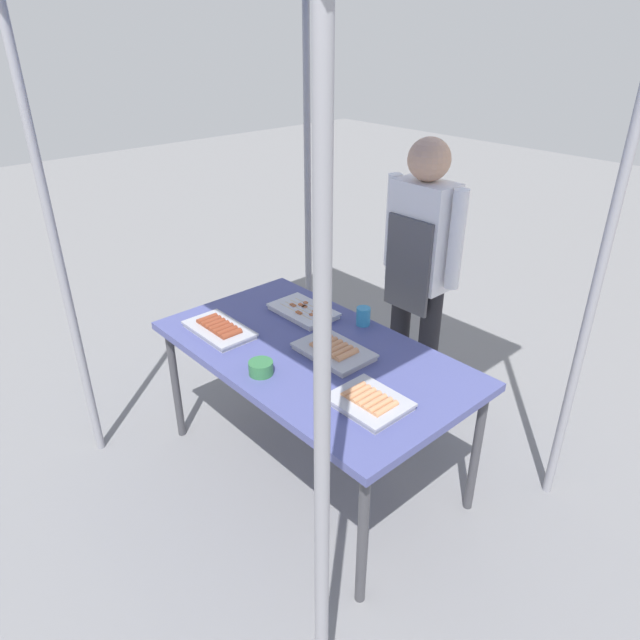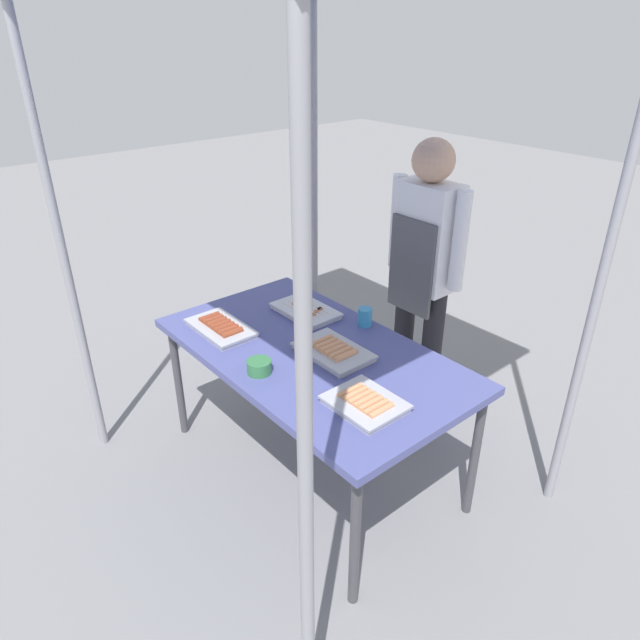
{
  "view_description": "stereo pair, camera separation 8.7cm",
  "coord_description": "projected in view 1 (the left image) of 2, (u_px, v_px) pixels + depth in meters",
  "views": [
    {
      "loc": [
        1.82,
        -1.6,
        2.19
      ],
      "look_at": [
        0.0,
        0.05,
        0.9
      ],
      "focal_mm": 32.14,
      "sensor_mm": 36.0,
      "label": 1
    },
    {
      "loc": [
        1.88,
        -1.53,
        2.19
      ],
      "look_at": [
        0.0,
        0.05,
        0.9
      ],
      "focal_mm": 32.14,
      "sensor_mm": 36.0,
      "label": 2
    }
  ],
  "objects": [
    {
      "name": "ground_plane",
      "position": [
        313.0,
        467.0,
        3.16
      ],
      "size": [
        18.0,
        18.0,
        0.0
      ],
      "primitive_type": "plane",
      "color": "slate"
    },
    {
      "name": "stall_table",
      "position": [
        313.0,
        359.0,
        2.84
      ],
      "size": [
        1.6,
        0.9,
        0.75
      ],
      "color": "#4C518C",
      "rests_on": "ground"
    },
    {
      "name": "tray_grilled_sausages",
      "position": [
        334.0,
        351.0,
        2.77
      ],
      "size": [
        0.37,
        0.24,
        0.05
      ],
      "color": "#ADADB2",
      "rests_on": "stall_table"
    },
    {
      "name": "tray_meat_skewers",
      "position": [
        303.0,
        311.0,
        3.15
      ],
      "size": [
        0.37,
        0.23,
        0.04
      ],
      "color": "silver",
      "rests_on": "stall_table"
    },
    {
      "name": "tray_pork_links",
      "position": [
        219.0,
        329.0,
        2.96
      ],
      "size": [
        0.38,
        0.22,
        0.05
      ],
      "color": "#ADADB2",
      "rests_on": "stall_table"
    },
    {
      "name": "tray_spring_rolls",
      "position": [
        369.0,
        402.0,
        2.4
      ],
      "size": [
        0.31,
        0.26,
        0.05
      ],
      "color": "#ADADB2",
      "rests_on": "stall_table"
    },
    {
      "name": "condiment_bowl",
      "position": [
        261.0,
        368.0,
        2.61
      ],
      "size": [
        0.11,
        0.11,
        0.06
      ],
      "primitive_type": "cylinder",
      "color": "#33723F",
      "rests_on": "stall_table"
    },
    {
      "name": "drink_cup_near_edge",
      "position": [
        363.0,
        316.0,
        3.03
      ],
      "size": [
        0.07,
        0.07,
        0.1
      ],
      "primitive_type": "cylinder",
      "color": "#338CBF",
      "rests_on": "stall_table"
    },
    {
      "name": "vendor_woman",
      "position": [
        420.0,
        261.0,
        3.21
      ],
      "size": [
        0.52,
        0.23,
        1.66
      ],
      "rotation": [
        0.0,
        0.0,
        3.14
      ],
      "color": "black",
      "rests_on": "ground"
    }
  ]
}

